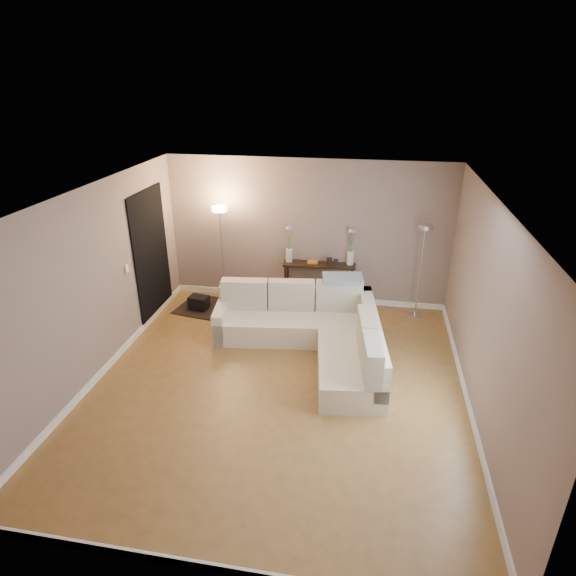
% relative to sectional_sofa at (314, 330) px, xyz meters
% --- Properties ---
extents(floor, '(5.00, 5.50, 0.01)m').
position_rel_sectional_sofa_xyz_m(floor, '(-0.36, -1.03, -0.33)').
color(floor, olive).
rests_on(floor, ground).
extents(ceiling, '(5.00, 5.50, 0.01)m').
position_rel_sectional_sofa_xyz_m(ceiling, '(-0.36, -1.03, 2.28)').
color(ceiling, white).
rests_on(ceiling, ground).
extents(wall_back, '(5.00, 0.02, 2.60)m').
position_rel_sectional_sofa_xyz_m(wall_back, '(-0.36, 1.73, 0.98)').
color(wall_back, gray).
rests_on(wall_back, ground).
extents(wall_front, '(5.00, 0.02, 2.60)m').
position_rel_sectional_sofa_xyz_m(wall_front, '(-0.36, -3.79, 0.98)').
color(wall_front, gray).
rests_on(wall_front, ground).
extents(wall_left, '(0.02, 5.50, 2.60)m').
position_rel_sectional_sofa_xyz_m(wall_left, '(-2.87, -1.03, 0.98)').
color(wall_left, gray).
rests_on(wall_left, ground).
extents(wall_right, '(0.02, 5.50, 2.60)m').
position_rel_sectional_sofa_xyz_m(wall_right, '(2.15, -1.03, 0.98)').
color(wall_right, gray).
rests_on(wall_right, ground).
extents(baseboard_back, '(5.00, 0.03, 0.10)m').
position_rel_sectional_sofa_xyz_m(baseboard_back, '(-0.36, 1.70, -0.27)').
color(baseboard_back, white).
rests_on(baseboard_back, ground).
extents(baseboard_front, '(5.00, 0.03, 0.10)m').
position_rel_sectional_sofa_xyz_m(baseboard_front, '(-0.36, -3.77, -0.27)').
color(baseboard_front, white).
rests_on(baseboard_front, ground).
extents(baseboard_left, '(0.03, 5.50, 0.10)m').
position_rel_sectional_sofa_xyz_m(baseboard_left, '(-2.85, -1.03, -0.27)').
color(baseboard_left, white).
rests_on(baseboard_left, ground).
extents(baseboard_right, '(0.03, 5.50, 0.10)m').
position_rel_sectional_sofa_xyz_m(baseboard_right, '(2.12, -1.03, -0.27)').
color(baseboard_right, white).
rests_on(baseboard_right, ground).
extents(doorway, '(0.02, 1.20, 2.20)m').
position_rel_sectional_sofa_xyz_m(doorway, '(-2.84, 0.67, 0.78)').
color(doorway, black).
rests_on(doorway, ground).
extents(switch_plate, '(0.02, 0.08, 0.12)m').
position_rel_sectional_sofa_xyz_m(switch_plate, '(-2.84, -0.18, 0.88)').
color(switch_plate, white).
rests_on(switch_plate, ground).
extents(sectional_sofa, '(2.76, 2.46, 0.87)m').
position_rel_sectional_sofa_xyz_m(sectional_sofa, '(0.00, 0.00, 0.00)').
color(sectional_sofa, beige).
rests_on(sectional_sofa, floor).
extents(throw_blanket, '(0.68, 0.47, 0.08)m').
position_rel_sectional_sofa_xyz_m(throw_blanket, '(0.36, 0.67, 0.60)').
color(throw_blanket, '#8091A5').
rests_on(throw_blanket, sectional_sofa).
extents(console_table, '(1.30, 0.41, 0.79)m').
position_rel_sectional_sofa_xyz_m(console_table, '(-0.20, 1.60, 0.12)').
color(console_table, black).
rests_on(console_table, floor).
extents(leaning_mirror, '(0.91, 0.09, 0.71)m').
position_rel_sectional_sofa_xyz_m(leaning_mirror, '(-0.13, 1.77, 0.83)').
color(leaning_mirror, black).
rests_on(leaning_mirror, console_table).
extents(table_decor, '(0.55, 0.13, 0.13)m').
position_rel_sectional_sofa_xyz_m(table_decor, '(-0.12, 1.57, 0.50)').
color(table_decor, orange).
rests_on(table_decor, console_table).
extents(flower_vase_left, '(0.15, 0.12, 0.68)m').
position_rel_sectional_sofa_xyz_m(flower_vase_left, '(-0.66, 1.58, 0.76)').
color(flower_vase_left, silver).
rests_on(flower_vase_left, console_table).
extents(flower_vase_right, '(0.15, 0.12, 0.68)m').
position_rel_sectional_sofa_xyz_m(flower_vase_right, '(0.42, 1.63, 0.76)').
color(flower_vase_right, silver).
rests_on(flower_vase_right, console_table).
extents(floor_lamp_lit, '(0.29, 0.29, 1.80)m').
position_rel_sectional_sofa_xyz_m(floor_lamp_lit, '(-1.84, 1.36, 0.95)').
color(floor_lamp_lit, silver).
rests_on(floor_lamp_lit, floor).
extents(floor_lamp_unlit, '(0.28, 0.28, 1.66)m').
position_rel_sectional_sofa_xyz_m(floor_lamp_unlit, '(1.61, 1.40, 0.85)').
color(floor_lamp_unlit, silver).
rests_on(floor_lamp_unlit, floor).
extents(charcoal_rug, '(1.30, 1.06, 0.02)m').
position_rel_sectional_sofa_xyz_m(charcoal_rug, '(-1.99, 1.04, -0.32)').
color(charcoal_rug, black).
rests_on(charcoal_rug, floor).
extents(black_bag, '(0.37, 0.29, 0.22)m').
position_rel_sectional_sofa_xyz_m(black_bag, '(-2.20, 0.97, -0.18)').
color(black_bag, black).
rests_on(black_bag, charcoal_rug).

